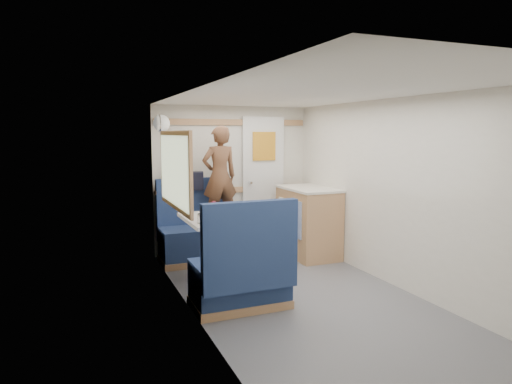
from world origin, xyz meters
name	(u,v)px	position (x,y,z in m)	size (l,w,h in m)	color
floor	(310,304)	(0.00, 0.00, 0.00)	(4.50, 4.50, 0.00)	#515156
ceiling	(313,93)	(0.00, 0.00, 2.00)	(4.50, 4.50, 0.00)	silver
wall_back	(233,179)	(0.00, 2.25, 1.00)	(2.20, 0.02, 2.00)	silver
wall_left	(197,209)	(-1.10, 0.00, 1.00)	(0.02, 4.50, 2.00)	silver
wall_right	(406,195)	(1.10, 0.00, 1.00)	(0.02, 4.50, 2.00)	silver
oak_trim_low	(233,190)	(0.00, 2.23, 0.85)	(2.15, 0.02, 0.08)	#AE7F4E
oak_trim_high	(233,122)	(0.00, 2.23, 1.78)	(2.15, 0.02, 0.08)	#AE7F4E
side_window	(174,170)	(-1.08, 1.00, 1.25)	(0.04, 1.30, 0.72)	#ACB69A
rear_door	(263,180)	(0.45, 2.22, 0.97)	(0.62, 0.12, 1.86)	white
dinette_table	(214,231)	(-0.65, 1.00, 0.57)	(0.62, 0.92, 0.72)	white
bench_far	(195,238)	(-0.65, 1.86, 0.30)	(0.90, 0.59, 1.05)	navy
bench_near	(242,278)	(-0.65, 0.14, 0.30)	(0.90, 0.59, 1.05)	navy
ledge	(189,191)	(-0.65, 2.12, 0.88)	(0.90, 0.14, 0.04)	#AE7F4E
dome_light	(161,123)	(-1.04, 1.85, 1.75)	(0.20, 0.20, 0.20)	white
galley_counter	(308,221)	(0.82, 1.55, 0.47)	(0.57, 0.92, 0.92)	#AE7F4E
person	(220,176)	(-0.32, 1.82, 1.09)	(0.47, 0.31, 1.28)	brown
duffel_bag	(185,181)	(-0.70, 2.12, 1.01)	(0.48, 0.23, 0.23)	black
tray	(228,219)	(-0.56, 0.79, 0.73)	(0.29, 0.38, 0.02)	white
orange_fruit	(228,216)	(-0.58, 0.71, 0.78)	(0.08, 0.08, 0.08)	#F1500A
cheese_block	(216,217)	(-0.69, 0.83, 0.76)	(0.11, 0.06, 0.04)	#F1E38B
wine_glass	(214,205)	(-0.63, 1.09, 0.84)	(0.08, 0.08, 0.17)	white
tumbler_left	(201,218)	(-0.88, 0.74, 0.77)	(0.06, 0.06, 0.10)	white
beer_glass	(233,211)	(-0.43, 1.01, 0.77)	(0.06, 0.06, 0.10)	#925915
pepper_grinder	(219,211)	(-0.56, 1.11, 0.77)	(0.04, 0.04, 0.10)	black
salt_grinder	(207,213)	(-0.72, 1.03, 0.77)	(0.04, 0.04, 0.10)	white
bread_loaf	(227,208)	(-0.43, 1.24, 0.77)	(0.13, 0.23, 0.10)	brown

